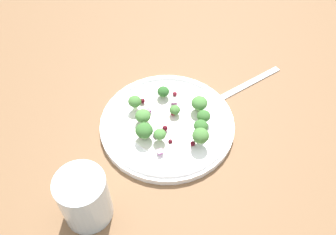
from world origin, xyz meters
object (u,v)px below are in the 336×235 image
object	(u,v)px
broccoli_floret_0	(135,102)
broccoli_floret_2	(160,135)
plate	(168,124)
broccoli_floret_1	(173,109)
fork	(239,89)
water_glass	(84,198)

from	to	relation	value
broccoli_floret_0	broccoli_floret_2	distance (cm)	8.44
plate	broccoli_floret_2	xyz separation A→B (cm)	(-3.97, -1.39, 2.21)
broccoli_floret_0	broccoli_floret_1	size ratio (longest dim) A/B	1.24
fork	water_glass	size ratio (longest dim) A/B	2.01
broccoli_floret_0	broccoli_floret_2	bearing A→B (deg)	-108.68
fork	broccoli_floret_2	bearing A→B (deg)	169.63
broccoli_floret_0	water_glass	size ratio (longest dim) A/B	0.27
fork	water_glass	world-z (taller)	water_glass
broccoli_floret_0	fork	bearing A→B (deg)	-34.11
plate	broccoli_floret_2	size ratio (longest dim) A/B	11.00
plate	broccoli_floret_0	xyz separation A→B (cm)	(-1.27, 6.60, 2.50)
plate	fork	bearing A→B (deg)	-17.55
plate	broccoli_floret_0	world-z (taller)	broccoli_floret_0
broccoli_floret_2	broccoli_floret_0	bearing A→B (deg)	71.32
plate	water_glass	distance (cm)	20.62
broccoli_floret_0	broccoli_floret_1	distance (cm)	7.04
broccoli_floret_0	broccoli_floret_1	xyz separation A→B (cm)	(3.47, -6.07, -0.81)
plate	water_glass	world-z (taller)	water_glass
broccoli_floret_0	broccoli_floret_2	size ratio (longest dim) A/B	1.11
broccoli_floret_1	water_glass	xyz separation A→B (cm)	(-22.48, -1.36, 2.00)
broccoli_floret_1	broccoli_floret_2	world-z (taller)	broccoli_floret_2
broccoli_floret_1	water_glass	bearing A→B (deg)	-176.54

